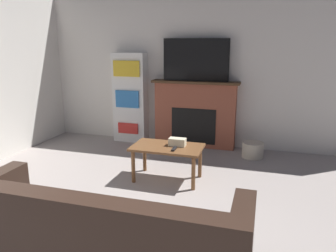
{
  "coord_description": "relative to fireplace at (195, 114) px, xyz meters",
  "views": [
    {
      "loc": [
        1.19,
        -1.37,
        1.78
      ],
      "look_at": [
        0.03,
        2.51,
        0.75
      ],
      "focal_mm": 35.0,
      "sensor_mm": 36.0,
      "label": 1
    }
  ],
  "objects": [
    {
      "name": "tissue_box",
      "position": [
        0.09,
        -1.51,
        -0.06
      ],
      "size": [
        0.22,
        0.12,
        0.1
      ],
      "color": "beige",
      "rests_on": "coffee_table"
    },
    {
      "name": "remote_control",
      "position": [
        0.1,
        -1.69,
        -0.1
      ],
      "size": [
        0.04,
        0.15,
        0.02
      ],
      "color": "black",
      "rests_on": "coffee_table"
    },
    {
      "name": "fireplace",
      "position": [
        0.0,
        0.0,
        0.0
      ],
      "size": [
        1.5,
        0.28,
        1.15
      ],
      "color": "brown",
      "rests_on": "ground_plane"
    },
    {
      "name": "coffee_table",
      "position": [
        -0.03,
        -1.57,
        -0.18
      ],
      "size": [
        0.92,
        0.54,
        0.47
      ],
      "color": "brown",
      "rests_on": "ground_plane"
    },
    {
      "name": "couch",
      "position": [
        0.01,
        -3.6,
        -0.28
      ],
      "size": [
        2.25,
        0.94,
        0.9
      ],
      "color": "black",
      "rests_on": "ground_plane"
    },
    {
      "name": "tv",
      "position": [
        0.0,
        -0.02,
        0.92
      ],
      "size": [
        1.12,
        0.03,
        0.7
      ],
      "color": "black",
      "rests_on": "fireplace"
    },
    {
      "name": "storage_basket",
      "position": [
        1.03,
        -0.33,
        -0.46
      ],
      "size": [
        0.34,
        0.34,
        0.24
      ],
      "color": "#BCB29E",
      "rests_on": "ground_plane"
    },
    {
      "name": "bookshelf",
      "position": [
        -1.2,
        -0.02,
        0.23
      ],
      "size": [
        0.6,
        0.29,
        1.61
      ],
      "color": "white",
      "rests_on": "ground_plane"
    },
    {
      "name": "wall_back",
      "position": [
        -0.04,
        0.14,
        0.77
      ],
      "size": [
        6.38,
        0.06,
        2.7
      ],
      "color": "silver",
      "rests_on": "ground_plane"
    }
  ]
}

